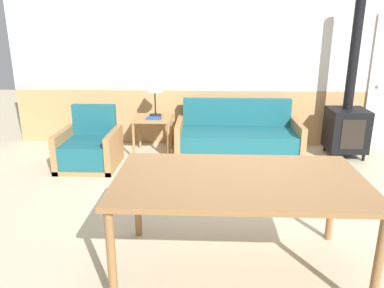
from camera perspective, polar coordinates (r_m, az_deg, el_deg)
ground_plane at (r=3.82m, az=9.65°, el=-11.64°), size 16.00×16.00×0.00m
wall_back at (r=5.99m, az=7.26°, el=12.51°), size 7.20×0.06×2.70m
couch at (r=5.60m, az=6.95°, el=0.63°), size 1.81×0.81×0.80m
armchair at (r=5.32m, az=-15.32°, el=-0.82°), size 0.77×0.77×0.80m
side_table at (r=5.62m, az=-5.97°, el=3.20°), size 0.57×0.57×0.57m
table_lamp at (r=5.61m, az=-5.70°, el=8.51°), size 0.23×0.23×0.54m
book_stack at (r=5.49m, az=-5.83°, el=3.95°), size 0.22×0.13×0.02m
dining_table at (r=2.82m, az=7.20°, el=-6.35°), size 1.85×1.06×0.78m
wood_stove at (r=5.92m, az=22.59°, el=3.57°), size 0.53×0.54×2.32m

